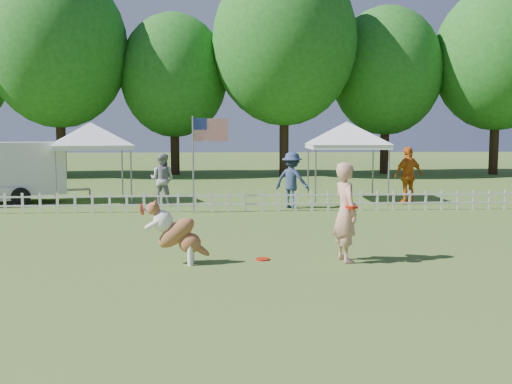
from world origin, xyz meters
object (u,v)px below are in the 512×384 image
cargo_trailer (5,172)px  spectator_b (292,180)px  flag_pole (193,165)px  canopy_tent_left (91,163)px  handler (346,212)px  frisbee_on_turf (263,259)px  canopy_tent_right (346,162)px  spectator_a (162,179)px  spectator_c (408,175)px  dog (177,233)px

cargo_trailer → spectator_b: size_ratio=2.71×
flag_pole → canopy_tent_left: bearing=133.5°
handler → cargo_trailer: 13.17m
frisbee_on_turf → canopy_tent_left: 10.85m
canopy_tent_right → spectator_a: bearing=-169.1°
spectator_c → handler: bearing=42.7°
spectator_a → spectator_c: 8.08m
canopy_tent_right → spectator_b: bearing=-136.3°
canopy_tent_right → flag_pole: bearing=-148.5°
dog → spectator_a: 8.53m
flag_pole → cargo_trailer: bearing=151.4°
frisbee_on_turf → spectator_a: (-2.63, 8.21, 0.83)m
handler → spectator_c: 9.22m
handler → spectator_b: handler is taller
cargo_trailer → spectator_a: (5.25, -0.83, -0.20)m
handler → canopy_tent_left: (-6.64, 9.70, 0.41)m
flag_pole → spectator_b: (3.01, 0.97, -0.54)m
dog → spectator_a: bearing=100.9°
canopy_tent_right → frisbee_on_turf: bearing=-108.5°
cargo_trailer → flag_pole: 6.92m
handler → canopy_tent_right: bearing=-23.4°
dog → flag_pole: (0.00, 6.54, 0.84)m
canopy_tent_right → spectator_b: size_ratio=1.53×
flag_pole → spectator_a: bearing=114.4°
handler → spectator_b: bearing=-10.6°
frisbee_on_turf → flag_pole: size_ratio=0.09×
spectator_a → spectator_c: size_ratio=0.89×
dog → spectator_a: size_ratio=0.67×
frisbee_on_turf → spectator_a: spectator_a is taller
spectator_b → canopy_tent_right: bearing=-105.7°
cargo_trailer → spectator_a: 5.32m
canopy_tent_left → spectator_a: 2.86m
frisbee_on_turf → flag_pole: flag_pole is taller
dog → cargo_trailer: (-6.34, 9.28, 0.47)m
spectator_b → spectator_c: size_ratio=0.92×
handler → dog: size_ratio=1.60×
spectator_b → frisbee_on_turf: bearing=112.2°
dog → canopy_tent_right: canopy_tent_right is taller
spectator_b → spectator_a: bearing=20.6°
canopy_tent_right → spectator_a: (-6.21, -0.85, -0.49)m
handler → canopy_tent_right: canopy_tent_right is taller
canopy_tent_right → spectator_a: 6.28m
canopy_tent_right → flag_pole: 5.82m
flag_pole → frisbee_on_turf: bearing=-81.4°
canopy_tent_right → spectator_b: 2.81m
handler → flag_pole: flag_pole is taller
spectator_b → spectator_c: bearing=-134.4°
canopy_tent_left → canopy_tent_right: (8.73, -0.40, 0.01)m
spectator_b → flag_pole: bearing=51.5°
handler → canopy_tent_left: 11.76m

